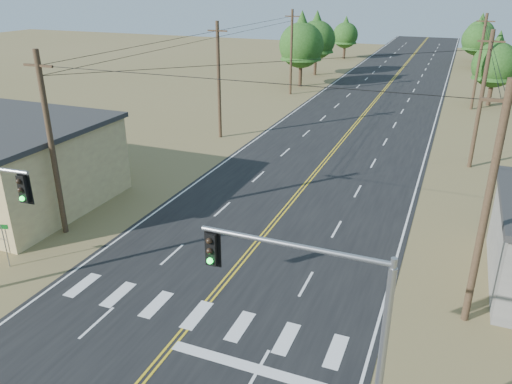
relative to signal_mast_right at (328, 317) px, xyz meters
The scene contains 15 objects.
road 27.18m from the signal_mast_right, 103.94° to the left, with size 15.00×200.00×0.02m, color black.
utility_pole_left_near 18.76m from the signal_mast_right, 154.73° to the left, with size 1.80×0.30×10.00m.
utility_pole_left_mid 32.74m from the signal_mast_right, 121.19° to the left, with size 1.80×0.30×10.00m.
utility_pole_left_far 50.92m from the signal_mast_right, 109.45° to the left, with size 1.80×0.30×10.00m.
utility_pole_right_near 8.99m from the signal_mast_right, 63.21° to the left, with size 1.80×0.30×10.00m.
utility_pole_right_mid 28.30m from the signal_mast_right, 81.79° to the left, with size 1.80×0.30×10.00m.
utility_pole_right_far 48.18m from the signal_mast_right, 85.19° to the left, with size 1.80×0.30×10.00m.
signal_mast_right is the anchor object (origin of this frame).
street_sign 17.65m from the signal_mast_right, 166.68° to the left, with size 0.67×0.22×2.32m.
tree_left_near 56.12m from the signal_mast_right, 108.03° to the left, with size 5.80×5.80×9.66m.
tree_left_mid 65.04m from the signal_mast_right, 105.98° to the left, with size 5.54×5.54×9.23m.
tree_left_far 82.89m from the signal_mast_right, 102.32° to the left, with size 4.46×4.46×7.43m.
tree_right_near 51.00m from the signal_mast_right, 83.47° to the left, with size 4.92×4.92×8.20m.
tree_right_mid 78.39m from the signal_mast_right, 86.97° to the left, with size 4.87×4.87×8.12m.
tree_right_far 86.51m from the signal_mast_right, 87.01° to the left, with size 4.87×4.87×8.12m.
Camera 1 is at (8.84, -7.15, 13.04)m, focal length 35.00 mm.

